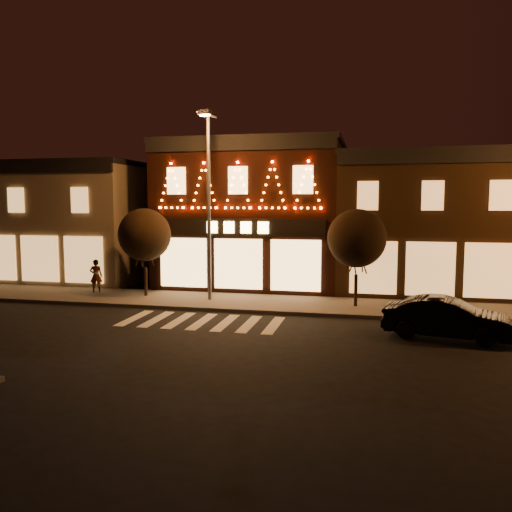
% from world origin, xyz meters
% --- Properties ---
extents(ground, '(120.00, 120.00, 0.00)m').
position_xyz_m(ground, '(0.00, 0.00, 0.00)').
color(ground, black).
rests_on(ground, ground).
extents(sidewalk_far, '(44.00, 4.00, 0.15)m').
position_xyz_m(sidewalk_far, '(2.00, 8.00, 0.07)').
color(sidewalk_far, '#47423D').
rests_on(sidewalk_far, ground).
extents(building_left, '(12.20, 8.28, 7.30)m').
position_xyz_m(building_left, '(-13.00, 13.99, 3.66)').
color(building_left, '#7F715A').
rests_on(building_left, ground).
extents(building_pulp, '(10.20, 8.34, 8.30)m').
position_xyz_m(building_pulp, '(0.00, 13.98, 4.16)').
color(building_pulp, black).
rests_on(building_pulp, ground).
extents(building_right_a, '(9.20, 8.28, 7.50)m').
position_xyz_m(building_right_a, '(9.50, 13.99, 3.76)').
color(building_right_a, '#382413').
rests_on(building_right_a, ground).
extents(streetlamp_mid, '(0.80, 2.02, 8.83)m').
position_xyz_m(streetlamp_mid, '(-0.89, 7.78, 5.33)').
color(streetlamp_mid, '#59595E').
rests_on(streetlamp_mid, sidewalk_far).
extents(tree_left, '(2.65, 2.65, 4.43)m').
position_xyz_m(tree_left, '(-4.45, 8.33, 3.25)').
color(tree_left, black).
rests_on(tree_left, sidewalk_far).
extents(tree_right, '(2.66, 2.66, 4.44)m').
position_xyz_m(tree_right, '(6.07, 7.92, 3.26)').
color(tree_right, black).
rests_on(tree_right, sidewalk_far).
extents(dark_sedan, '(4.67, 2.34, 1.47)m').
position_xyz_m(dark_sedan, '(9.46, 3.46, 0.73)').
color(dark_sedan, black).
rests_on(dark_sedan, ground).
extents(pedestrian, '(0.74, 0.61, 1.75)m').
position_xyz_m(pedestrian, '(-7.41, 8.65, 1.02)').
color(pedestrian, gray).
rests_on(pedestrian, sidewalk_far).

